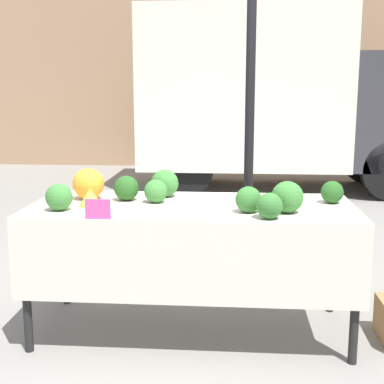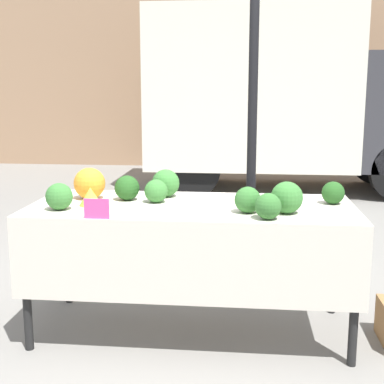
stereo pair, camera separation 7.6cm
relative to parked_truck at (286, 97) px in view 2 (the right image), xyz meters
name	(u,v)px [view 2 (the right image)]	position (x,y,z in m)	size (l,w,h in m)	color
ground_plane	(192,329)	(-0.90, -4.99, -1.40)	(40.00, 40.00, 0.00)	gray
building_facade	(232,7)	(-0.90, 2.69, 1.67)	(16.00, 0.60, 6.14)	#9E7A5B
tent_pole	(252,134)	(-0.54, -4.15, -0.22)	(0.07, 0.07, 2.36)	black
parked_truck	(286,97)	(0.00, 0.00, 0.00)	(4.37, 1.81, 2.65)	silver
market_table	(191,223)	(-0.90, -5.05, -0.68)	(1.97, 0.84, 0.81)	beige
orange_cauliflower	(90,183)	(-1.57, -4.86, -0.49)	(0.20, 0.20, 0.20)	orange
romanesco_head	(90,197)	(-1.51, -5.06, -0.53)	(0.14, 0.14, 0.11)	#93B238
broccoli_head_0	(127,188)	(-1.33, -4.88, -0.51)	(0.16, 0.16, 0.16)	#23511E
broccoli_head_1	(287,198)	(-0.34, -5.16, -0.49)	(0.18, 0.18, 0.18)	#387533
broccoli_head_2	(166,183)	(-1.10, -4.75, -0.50)	(0.18, 0.18, 0.18)	#387533
broccoli_head_3	(156,191)	(-1.13, -4.94, -0.51)	(0.14, 0.14, 0.14)	#387533
broccoli_head_4	(59,197)	(-1.66, -5.20, -0.51)	(0.16, 0.16, 0.16)	#387533
broccoli_head_5	(248,200)	(-0.56, -5.17, -0.51)	(0.15, 0.15, 0.15)	#336B2D
broccoli_head_6	(268,206)	(-0.45, -5.31, -0.51)	(0.14, 0.14, 0.14)	#336B2D
broccoli_head_7	(333,193)	(-0.04, -4.87, -0.52)	(0.14, 0.14, 0.14)	#23511E
price_sign	(97,209)	(-1.38, -5.39, -0.53)	(0.14, 0.01, 0.11)	#EF4793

